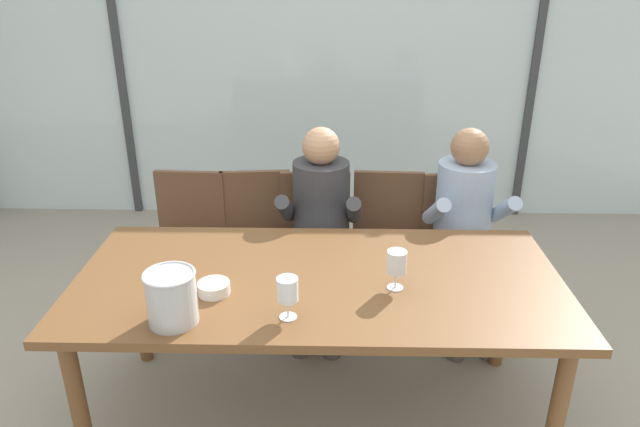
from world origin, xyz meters
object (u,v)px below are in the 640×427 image
object	(u,v)px
tasting_bowl	(214,288)
wine_glass_by_left_taster	(397,262)
dining_table	(318,291)
person_pale_blue_shirt	(466,221)
chair_left_of_center	(257,234)
chair_near_window_right	(459,238)
ice_bucket_primary	(171,297)
chair_near_curtain	(189,235)
chair_right_of_center	(387,235)
chair_center	(316,236)
wine_glass_near_bucket	(287,291)
person_charcoal_jacket	(320,219)

from	to	relation	value
tasting_bowl	wine_glass_by_left_taster	world-z (taller)	wine_glass_by_left_taster
dining_table	person_pale_blue_shirt	bearing A→B (deg)	43.44
chair_left_of_center	person_pale_blue_shirt	world-z (taller)	person_pale_blue_shirt
chair_near_window_right	ice_bucket_primary	bearing A→B (deg)	-141.69
chair_near_curtain	chair_right_of_center	size ratio (longest dim) A/B	1.00
chair_center	person_pale_blue_shirt	distance (m)	0.88
wine_glass_by_left_taster	wine_glass_near_bucket	world-z (taller)	same
chair_near_curtain	wine_glass_by_left_taster	size ratio (longest dim) A/B	5.07
chair_right_of_center	person_charcoal_jacket	xyz separation A→B (m)	(-0.40, -0.16, 0.17)
chair_center	tasting_bowl	bearing A→B (deg)	-112.73
chair_near_window_right	person_pale_blue_shirt	bearing A→B (deg)	-95.50
ice_bucket_primary	wine_glass_near_bucket	xyz separation A→B (m)	(0.44, 0.04, 0.01)
chair_left_of_center	chair_right_of_center	bearing A→B (deg)	-5.12
chair_center	person_pale_blue_shirt	xyz separation A→B (m)	(0.86, -0.15, 0.17)
chair_left_of_center	dining_table	bearing A→B (deg)	-72.37
chair_near_curtain	person_charcoal_jacket	size ratio (longest dim) A/B	0.73
chair_near_curtain	chair_right_of_center	xyz separation A→B (m)	(1.20, 0.02, 0.00)
chair_center	chair_near_window_right	xyz separation A→B (m)	(0.86, -0.01, 0.00)
dining_table	person_charcoal_jacket	world-z (taller)	person_charcoal_jacket
chair_left_of_center	person_charcoal_jacket	xyz separation A→B (m)	(0.39, -0.16, 0.17)
chair_near_window_right	person_pale_blue_shirt	distance (m)	0.22
chair_left_of_center	person_pale_blue_shirt	bearing A→B (deg)	-12.78
chair_near_window_right	person_pale_blue_shirt	size ratio (longest dim) A/B	0.73
chair_right_of_center	dining_table	bearing A→B (deg)	-109.89
person_pale_blue_shirt	dining_table	bearing A→B (deg)	-141.27
tasting_bowl	chair_near_window_right	bearing A→B (deg)	40.14
dining_table	tasting_bowl	world-z (taller)	tasting_bowl
ice_bucket_primary	person_charcoal_jacket	bearing A→B (deg)	64.53
wine_glass_near_bucket	chair_right_of_center	bearing A→B (deg)	68.15
dining_table	chair_center	size ratio (longest dim) A/B	2.42
person_pale_blue_shirt	tasting_bowl	size ratio (longest dim) A/B	8.87
dining_table	tasting_bowl	bearing A→B (deg)	-161.22
chair_left_of_center	chair_near_curtain	bearing A→B (deg)	176.79
wine_glass_by_left_taster	chair_near_curtain	bearing A→B (deg)	138.55
person_pale_blue_shirt	tasting_bowl	distance (m)	1.55
ice_bucket_primary	chair_right_of_center	bearing A→B (deg)	53.92
chair_left_of_center	wine_glass_near_bucket	world-z (taller)	wine_glass_near_bucket
chair_center	wine_glass_near_bucket	size ratio (longest dim) A/B	5.07
tasting_bowl	wine_glass_by_left_taster	size ratio (longest dim) A/B	0.78
ice_bucket_primary	tasting_bowl	size ratio (longest dim) A/B	1.57
dining_table	wine_glass_by_left_taster	bearing A→B (deg)	-15.02
person_pale_blue_shirt	wine_glass_near_bucket	distance (m)	1.44
chair_left_of_center	tasting_bowl	xyz separation A→B (m)	(-0.04, -1.08, 0.27)
wine_glass_by_left_taster	wine_glass_near_bucket	bearing A→B (deg)	-152.22
wine_glass_by_left_taster	ice_bucket_primary	bearing A→B (deg)	-163.02
person_charcoal_jacket	wine_glass_by_left_taster	size ratio (longest dim) A/B	6.91
chair_right_of_center	ice_bucket_primary	distance (m)	1.63
person_charcoal_jacket	chair_near_window_right	bearing A→B (deg)	11.92
chair_near_curtain	wine_glass_near_bucket	bearing A→B (deg)	-57.61
chair_left_of_center	ice_bucket_primary	distance (m)	1.34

